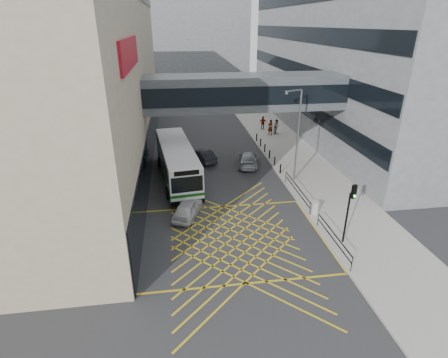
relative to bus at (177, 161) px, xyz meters
name	(u,v)px	position (x,y,z in m)	size (l,w,h in m)	color
ground	(232,238)	(3.42, -10.46, -1.75)	(120.00, 120.00, 0.00)	#333335
building_whsmith	(14,85)	(-14.56, 5.54, 6.24)	(24.17, 42.00, 16.00)	tan
building_right	(389,51)	(27.41, 13.54, 8.25)	(24.09, 44.00, 20.00)	slate
building_far	(177,45)	(1.42, 49.54, 7.25)	(28.00, 16.00, 18.00)	slate
skybridge	(244,92)	(6.42, 1.54, 5.75)	(20.00, 4.10, 3.00)	#444A4F
pavement	(291,155)	(12.42, 4.54, -1.67)	(6.00, 54.00, 0.16)	#A9A49B
box_junction	(232,238)	(3.42, -10.46, -1.75)	(12.00, 9.00, 0.01)	gold
bus	(177,161)	(0.00, 0.00, 0.00)	(4.03, 11.90, 3.27)	silver
car_white	(188,208)	(0.62, -7.03, -1.11)	(1.66, 4.06, 1.29)	silver
car_dark	(203,156)	(2.73, 4.04, -1.11)	(1.62, 4.14, 1.29)	black
car_silver	(248,158)	(7.14, 2.43, -1.04)	(1.95, 4.62, 1.44)	#9DA0A5
traffic_light	(350,206)	(10.51, -12.16, 1.13)	(0.34, 0.50, 4.18)	black
street_lamp	(297,131)	(10.31, -2.17, 3.03)	(1.78, 0.92, 8.12)	slate
litter_bin	(315,207)	(10.05, -8.22, -1.12)	(0.55, 0.55, 0.95)	#ADA89E
kerb_railings	(312,208)	(9.57, -8.68, -0.87)	(0.05, 12.54, 1.00)	black
bollards	(267,151)	(9.67, 4.54, -1.14)	(0.14, 10.14, 0.90)	black
pedestrian_a	(270,127)	(11.92, 11.72, -0.61)	(0.78, 0.56, 1.96)	gray
pedestrian_b	(277,127)	(12.85, 12.06, -0.66)	(0.91, 0.53, 1.87)	gray
pedestrian_c	(263,123)	(11.62, 14.36, -0.71)	(1.04, 0.50, 1.76)	gray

